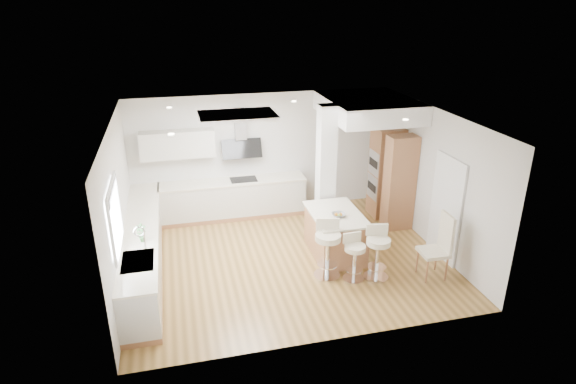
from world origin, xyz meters
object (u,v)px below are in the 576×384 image
object	(u,v)px
peninsula	(335,233)
bar_stool_a	(328,246)
bar_stool_c	(378,250)
dining_chair	(440,244)
bar_stool_b	(354,255)

from	to	relation	value
peninsula	bar_stool_a	world-z (taller)	bar_stool_a
bar_stool_c	dining_chair	distance (m)	1.13
bar_stool_c	dining_chair	size ratio (longest dim) A/B	0.82
dining_chair	bar_stool_c	bearing A→B (deg)	170.38
bar_stool_a	dining_chair	distance (m)	2.02
peninsula	bar_stool_b	world-z (taller)	peninsula
bar_stool_b	bar_stool_a	bearing A→B (deg)	147.57
bar_stool_b	bar_stool_c	distance (m)	0.43
peninsula	bar_stool_a	xyz separation A→B (m)	(-0.40, -0.74, 0.16)
dining_chair	peninsula	bearing A→B (deg)	143.08
peninsula	dining_chair	xyz separation A→B (m)	(1.55, -1.23, 0.21)
bar_stool_a	bar_stool_b	world-z (taller)	bar_stool_a
bar_stool_b	dining_chair	size ratio (longest dim) A/B	0.72
bar_stool_a	bar_stool_c	xyz separation A→B (m)	(0.85, -0.27, -0.04)
bar_stool_a	dining_chair	bearing A→B (deg)	0.13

